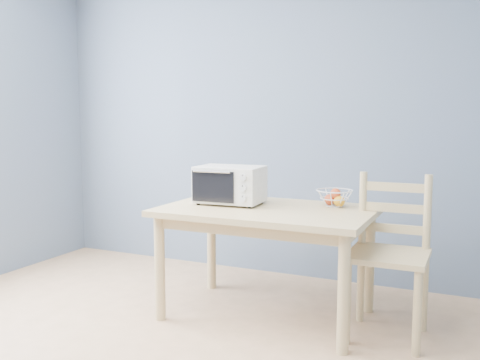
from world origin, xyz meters
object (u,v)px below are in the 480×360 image
at_px(dining_table, 267,223).
at_px(fruit_basket, 335,197).
at_px(dining_chair, 389,257).
at_px(toaster_oven, 227,184).

distance_m(dining_table, fruit_basket, 0.50).
relative_size(dining_table, dining_chair, 1.39).
bearing_deg(dining_table, toaster_oven, 172.94).
height_order(toaster_oven, dining_chair, toaster_oven).
bearing_deg(toaster_oven, fruit_basket, 13.24).
distance_m(fruit_basket, dining_chair, 0.56).
xyz_separation_m(dining_table, fruit_basket, (0.40, 0.24, 0.16)).
bearing_deg(fruit_basket, dining_chair, -28.51).
relative_size(dining_table, toaster_oven, 3.00).
relative_size(toaster_oven, fruit_basket, 1.82).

